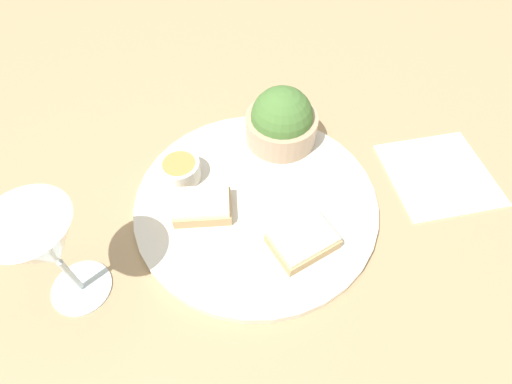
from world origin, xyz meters
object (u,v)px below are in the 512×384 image
object	(u,v)px
cheese_toast_near	(303,240)
wine_glass	(45,246)
napkin	(439,174)
salad_bowl	(282,121)
cheese_toast_far	(202,206)
sauce_ramekin	(180,169)

from	to	relation	value
cheese_toast_near	wine_glass	xyz separation A→B (m)	(-0.28, -0.08, 0.09)
napkin	salad_bowl	bearing A→B (deg)	169.61
salad_bowl	wine_glass	world-z (taller)	wine_glass
salad_bowl	wine_glass	xyz separation A→B (m)	(-0.25, -0.28, 0.06)
wine_glass	napkin	world-z (taller)	wine_glass
wine_glass	cheese_toast_far	bearing A→B (deg)	41.39
cheese_toast_near	cheese_toast_far	xyz separation A→B (m)	(-0.14, 0.04, 0.00)
wine_glass	cheese_toast_near	bearing A→B (deg)	16.01
cheese_toast_far	wine_glass	world-z (taller)	wine_glass
cheese_toast_far	wine_glass	xyz separation A→B (m)	(-0.14, -0.12, 0.09)
sauce_ramekin	salad_bowl	bearing A→B (deg)	32.90
salad_bowl	cheese_toast_far	size ratio (longest dim) A/B	1.30
sauce_ramekin	napkin	xyz separation A→B (m)	(0.40, 0.05, -0.03)
sauce_ramekin	napkin	size ratio (longest dim) A/B	0.31
sauce_ramekin	cheese_toast_far	bearing A→B (deg)	-54.30
cheese_toast_near	napkin	size ratio (longest dim) A/B	0.53
salad_bowl	wine_glass	distance (m)	0.38
wine_glass	sauce_ramekin	bearing A→B (deg)	62.18
sauce_ramekin	wine_glass	distance (m)	0.23
cheese_toast_near	wine_glass	bearing A→B (deg)	-163.99
wine_glass	napkin	size ratio (longest dim) A/B	0.83
sauce_ramekin	cheese_toast_near	distance (m)	0.21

